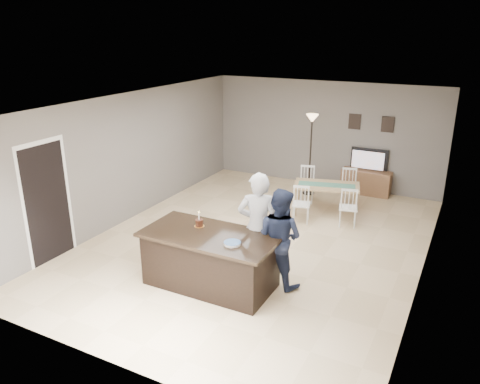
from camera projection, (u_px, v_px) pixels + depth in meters
The scene contains 14 objects.
floor at pixel (258, 242), 9.13m from camera, with size 8.00×8.00×0.00m, color #CFB184.
room_shell at pixel (259, 159), 8.57m from camera, with size 8.00×8.00×8.00m.
kitchen_island at pixel (211, 259), 7.47m from camera, with size 2.15×1.10×0.90m.
tv_console at pixel (366, 182), 11.67m from camera, with size 1.20×0.40×0.60m, color brown.
television at pixel (368, 160), 11.54m from camera, with size 0.91×0.12×0.53m, color black.
tv_screen_glow at pixel (368, 160), 11.47m from camera, with size 0.78×0.78×0.00m, color #CA5A16.
picture_frames at pixel (371, 123), 11.38m from camera, with size 1.10×0.02×0.38m.
doorway at pixel (46, 193), 8.07m from camera, with size 0.00×2.10×2.65m.
woman at pixel (258, 227), 7.53m from camera, with size 0.67×0.44×1.84m, color #B4B5B9.
man at pixel (279, 237), 7.40m from camera, with size 0.79×0.62×1.63m, color #1B223C.
birthday_cake at pixel (199, 223), 7.58m from camera, with size 0.17×0.17×0.26m.
plate_stack at pixel (232, 243), 6.95m from camera, with size 0.26×0.26×0.04m.
dining_table at pixel (326, 190), 10.36m from camera, with size 1.71×1.88×0.86m.
floor_lamp at pixel (311, 133), 11.26m from camera, with size 0.30×0.30×2.00m.
Camera 1 is at (3.48, -7.52, 3.96)m, focal length 35.00 mm.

